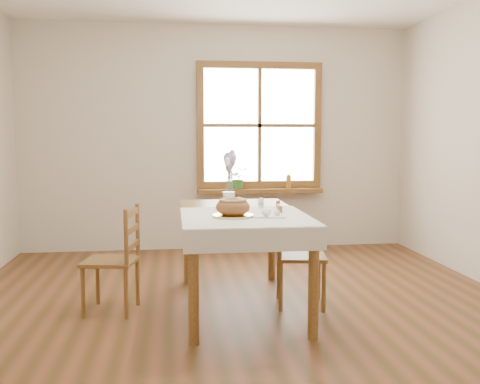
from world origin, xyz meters
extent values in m
plane|color=brown|center=(0.00, 0.00, 0.00)|extent=(5.00, 5.00, 0.00)
cube|color=beige|center=(0.00, 2.50, 1.30)|extent=(4.50, 0.10, 2.60)
cube|color=beige|center=(0.00, -2.50, 1.30)|extent=(4.50, 0.10, 2.60)
cube|color=olive|center=(0.50, 2.46, 2.14)|extent=(1.46, 0.08, 0.08)
cube|color=olive|center=(0.50, 2.46, 0.76)|extent=(1.46, 0.08, 0.08)
cube|color=olive|center=(-0.19, 2.46, 1.45)|extent=(0.08, 0.08, 1.30)
cube|color=olive|center=(1.19, 2.46, 1.45)|extent=(0.08, 0.08, 1.30)
cube|color=olive|center=(0.50, 2.46, 1.45)|extent=(0.04, 0.06, 1.30)
cube|color=olive|center=(0.50, 2.46, 1.45)|extent=(1.30, 0.06, 0.04)
cube|color=white|center=(0.50, 2.49, 1.45)|extent=(1.30, 0.01, 1.30)
cube|color=olive|center=(0.50, 2.40, 0.69)|extent=(1.46, 0.20, 0.05)
cube|color=olive|center=(0.00, 0.30, 0.72)|extent=(0.90, 1.60, 0.05)
cylinder|color=olive|center=(-0.39, -0.44, 0.35)|extent=(0.07, 0.07, 0.70)
cylinder|color=olive|center=(0.39, -0.44, 0.35)|extent=(0.07, 0.07, 0.70)
cylinder|color=olive|center=(-0.39, 1.04, 0.35)|extent=(0.07, 0.07, 0.70)
cylinder|color=olive|center=(0.39, 1.04, 0.35)|extent=(0.07, 0.07, 0.70)
cube|color=white|center=(0.00, 0.00, 0.76)|extent=(0.91, 0.99, 0.01)
cylinder|color=silver|center=(-0.09, -0.04, 0.77)|extent=(0.32, 0.32, 0.02)
ellipsoid|color=brown|center=(-0.09, -0.04, 0.84)|extent=(0.24, 0.24, 0.13)
cube|color=white|center=(0.16, -0.05, 0.77)|extent=(0.25, 0.22, 0.01)
cylinder|color=silver|center=(0.00, 0.36, 0.81)|extent=(0.06, 0.06, 0.09)
cylinder|color=silver|center=(0.18, 0.39, 0.80)|extent=(0.05, 0.05, 0.08)
cylinder|color=silver|center=(-0.05, 0.61, 0.81)|extent=(0.12, 0.12, 0.11)
imported|color=#377D32|center=(0.24, 2.40, 0.81)|extent=(0.25, 0.27, 0.19)
cylinder|color=#AD6F20|center=(0.84, 2.40, 0.80)|extent=(0.08, 0.08, 0.17)
camera|label=1|loc=(-0.51, -3.75, 1.33)|focal=40.00mm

